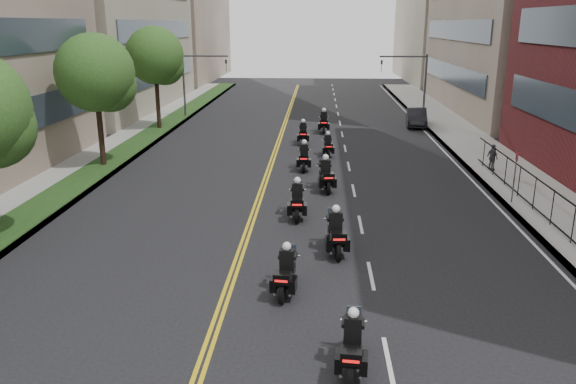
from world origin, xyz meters
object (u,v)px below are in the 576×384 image
motorcycle_7 (328,146)px  parked_sedan (416,117)px  motorcycle_8 (303,134)px  motorcycle_9 (324,123)px  pedestrian_c (493,157)px  motorcycle_1 (352,346)px  motorcycle_5 (326,176)px  motorcycle_3 (336,234)px  motorcycle_6 (304,158)px  motorcycle_4 (297,202)px  motorcycle_2 (286,273)px

motorcycle_7 → parked_sedan: (7.41, 11.20, 0.10)m
motorcycle_8 → motorcycle_9: motorcycle_9 is taller
pedestrian_c → parked_sedan: bearing=-12.9°
motorcycle_1 → motorcycle_5: motorcycle_5 is taller
motorcycle_3 → motorcycle_5: 8.04m
motorcycle_5 → pedestrian_c: bearing=15.3°
motorcycle_3 → motorcycle_6: size_ratio=1.03×
motorcycle_3 → motorcycle_4: motorcycle_3 is taller
motorcycle_4 → motorcycle_1: bearing=-82.7°
motorcycle_1 → motorcycle_4: bearing=104.2°
motorcycle_2 → motorcycle_4: 7.17m
motorcycle_4 → motorcycle_7: (1.50, 11.89, -0.08)m
motorcycle_3 → pedestrian_c: motorcycle_3 is taller
motorcycle_3 → parked_sedan: bearing=69.7°
motorcycle_1 → motorcycle_9: 31.04m
motorcycle_2 → motorcycle_4: size_ratio=0.93×
pedestrian_c → motorcycle_6: bearing=69.7°
motorcycle_7 → motorcycle_3: bearing=-93.0°
motorcycle_7 → motorcycle_4: bearing=-100.4°
motorcycle_3 → pedestrian_c: (9.14, 12.05, 0.18)m
motorcycle_3 → motorcycle_6: bearing=91.9°
motorcycle_6 → parked_sedan: motorcycle_6 is taller
motorcycle_6 → motorcycle_8: 7.20m
motorcycle_9 → motorcycle_2: bearing=-92.9°
motorcycle_3 → motorcycle_9: bearing=85.6°
motorcycle_6 → motorcycle_9: motorcycle_9 is taller
motorcycle_9 → parked_sedan: 8.27m
motorcycle_2 → parked_sedan: bearing=79.5°
motorcycle_6 → motorcycle_5: bearing=-73.5°
motorcycle_6 → motorcycle_8: same height
motorcycle_5 → pedestrian_c: motorcycle_5 is taller
motorcycle_1 → motorcycle_9: size_ratio=0.86×
motorcycle_2 → motorcycle_4: motorcycle_4 is taller
motorcycle_1 → motorcycle_8: size_ratio=0.93×
motorcycle_3 → motorcycle_5: (-0.28, 8.04, 0.02)m
motorcycle_7 → motorcycle_8: (-1.68, 3.60, 0.07)m
motorcycle_1 → motorcycle_5: size_ratio=0.88×
motorcycle_1 → motorcycle_7: bearing=95.9°
motorcycle_5 → motorcycle_6: 4.27m
motorcycle_6 → motorcycle_7: (1.42, 3.59, -0.07)m
motorcycle_2 → motorcycle_6: 15.47m
pedestrian_c → motorcycle_7: bearing=48.4°
motorcycle_2 → pedestrian_c: (10.79, 15.38, 0.24)m
motorcycle_2 → motorcycle_9: bearing=93.1°
motorcycle_7 → motorcycle_9: bearing=88.2°
motorcycle_4 → motorcycle_5: size_ratio=0.97×
motorcycle_5 → motorcycle_3: bearing=-95.7°
motorcycle_3 → parked_sedan: motorcycle_3 is taller
motorcycle_3 → motorcycle_7: motorcycle_3 is taller
motorcycle_3 → motorcycle_6: (-1.49, 12.14, -0.02)m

